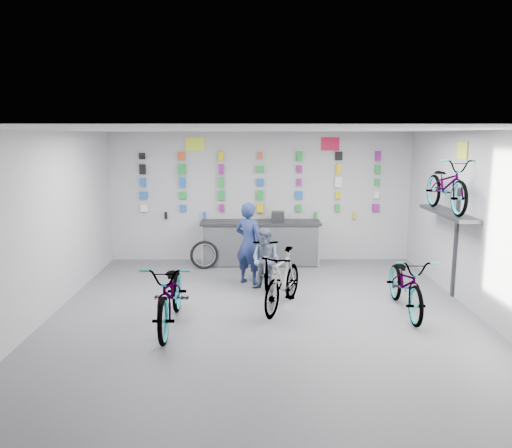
{
  "coord_description": "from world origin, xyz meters",
  "views": [
    {
      "loc": [
        -0.21,
        -7.55,
        2.92
      ],
      "look_at": [
        -0.12,
        1.4,
        1.32
      ],
      "focal_mm": 35.0,
      "sensor_mm": 36.0,
      "label": 1
    }
  ],
  "objects_px": {
    "counter": "(261,244)",
    "clerk": "(249,243)",
    "bike_center": "(283,280)",
    "bike_right": "(406,283)",
    "bike_service": "(264,260)",
    "customer": "(266,260)",
    "bike_left": "(171,293)"
  },
  "relations": [
    {
      "from": "bike_center",
      "to": "bike_service",
      "type": "distance_m",
      "value": 1.45
    },
    {
      "from": "bike_service",
      "to": "counter",
      "type": "bearing_deg",
      "value": 89.61
    },
    {
      "from": "counter",
      "to": "customer",
      "type": "xyz_separation_m",
      "value": [
        0.06,
        -1.97,
        0.12
      ]
    },
    {
      "from": "customer",
      "to": "bike_center",
      "type": "bearing_deg",
      "value": -42.74
    },
    {
      "from": "clerk",
      "to": "customer",
      "type": "relative_size",
      "value": 1.35
    },
    {
      "from": "counter",
      "to": "bike_right",
      "type": "distance_m",
      "value": 3.94
    },
    {
      "from": "bike_service",
      "to": "customer",
      "type": "bearing_deg",
      "value": -90.44
    },
    {
      "from": "counter",
      "to": "clerk",
      "type": "distance_m",
      "value": 1.54
    },
    {
      "from": "bike_center",
      "to": "bike_service",
      "type": "xyz_separation_m",
      "value": [
        -0.27,
        1.43,
        -0.01
      ]
    },
    {
      "from": "bike_left",
      "to": "customer",
      "type": "distance_m",
      "value": 2.33
    },
    {
      "from": "bike_right",
      "to": "clerk",
      "type": "distance_m",
      "value": 3.12
    },
    {
      "from": "customer",
      "to": "clerk",
      "type": "bearing_deg",
      "value": 155.53
    },
    {
      "from": "bike_right",
      "to": "clerk",
      "type": "relative_size",
      "value": 1.17
    },
    {
      "from": "bike_center",
      "to": "bike_right",
      "type": "xyz_separation_m",
      "value": [
        2.04,
        -0.18,
        -0.01
      ]
    },
    {
      "from": "bike_left",
      "to": "clerk",
      "type": "xyz_separation_m",
      "value": [
        1.18,
        2.28,
        0.28
      ]
    },
    {
      "from": "bike_center",
      "to": "bike_service",
      "type": "height_order",
      "value": "bike_center"
    },
    {
      "from": "bike_left",
      "to": "customer",
      "type": "xyz_separation_m",
      "value": [
        1.5,
        1.79,
        0.07
      ]
    },
    {
      "from": "bike_center",
      "to": "bike_service",
      "type": "relative_size",
      "value": 1.02
    },
    {
      "from": "bike_left",
      "to": "bike_right",
      "type": "xyz_separation_m",
      "value": [
        3.8,
        0.61,
        -0.03
      ]
    },
    {
      "from": "counter",
      "to": "clerk",
      "type": "relative_size",
      "value": 1.65
    },
    {
      "from": "bike_left",
      "to": "bike_service",
      "type": "height_order",
      "value": "bike_left"
    },
    {
      "from": "bike_service",
      "to": "customer",
      "type": "distance_m",
      "value": 0.44
    },
    {
      "from": "bike_left",
      "to": "bike_center",
      "type": "bearing_deg",
      "value": 23.66
    },
    {
      "from": "bike_center",
      "to": "customer",
      "type": "height_order",
      "value": "customer"
    },
    {
      "from": "bike_service",
      "to": "clerk",
      "type": "height_order",
      "value": "clerk"
    },
    {
      "from": "bike_center",
      "to": "clerk",
      "type": "distance_m",
      "value": 1.63
    },
    {
      "from": "clerk",
      "to": "customer",
      "type": "distance_m",
      "value": 0.62
    },
    {
      "from": "bike_center",
      "to": "clerk",
      "type": "xyz_separation_m",
      "value": [
        -0.58,
        1.49,
        0.31
      ]
    },
    {
      "from": "counter",
      "to": "bike_service",
      "type": "distance_m",
      "value": 1.54
    },
    {
      "from": "bike_service",
      "to": "customer",
      "type": "relative_size",
      "value": 1.37
    },
    {
      "from": "counter",
      "to": "bike_right",
      "type": "bearing_deg",
      "value": -53.16
    },
    {
      "from": "clerk",
      "to": "bike_service",
      "type": "bearing_deg",
      "value": -159.24
    }
  ]
}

